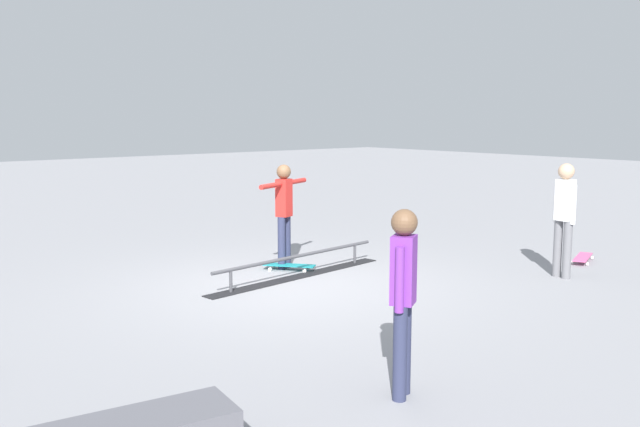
# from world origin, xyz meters

# --- Properties ---
(ground_plane) EXTENTS (60.00, 60.00, 0.00)m
(ground_plane) POSITION_xyz_m (0.00, 0.00, 0.00)
(ground_plane) COLOR gray
(grind_rail) EXTENTS (3.33, 0.62, 0.34)m
(grind_rail) POSITION_xyz_m (-0.38, -0.32, 0.15)
(grind_rail) COLOR black
(grind_rail) RESTS_ON ground_plane
(skater_main) EXTENTS (1.23, 0.58, 1.62)m
(skater_main) POSITION_xyz_m (-0.57, -0.92, 0.94)
(skater_main) COLOR #2D3351
(skater_main) RESTS_ON ground_plane
(skateboard_main) EXTENTS (0.64, 0.76, 0.09)m
(skateboard_main) POSITION_xyz_m (-0.53, -0.75, 0.07)
(skateboard_main) COLOR teal
(skateboard_main) RESTS_ON ground_plane
(bystander_white_shirt) EXTENTS (0.23, 0.38, 1.68)m
(bystander_white_shirt) POSITION_xyz_m (-3.34, 2.16, 0.95)
(bystander_white_shirt) COLOR slate
(bystander_white_shirt) RESTS_ON ground_plane
(bystander_purple_shirt) EXTENTS (0.35, 0.27, 1.60)m
(bystander_purple_shirt) POSITION_xyz_m (1.60, 3.65, 0.91)
(bystander_purple_shirt) COLOR #2D3351
(bystander_purple_shirt) RESTS_ON ground_plane
(loose_skateboard_pink) EXTENTS (0.82, 0.48, 0.09)m
(loose_skateboard_pink) POSITION_xyz_m (-4.58, 1.80, 0.07)
(loose_skateboard_pink) COLOR #E05993
(loose_skateboard_pink) RESTS_ON ground_plane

